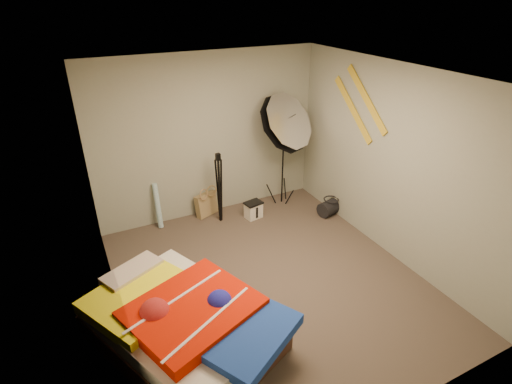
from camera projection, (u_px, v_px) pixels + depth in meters
floor at (270, 281)px, 4.98m from camera, size 4.00×4.00×0.00m
ceiling at (275, 77)px, 3.83m from camera, size 4.00×4.00×0.00m
wall_back at (209, 138)px, 6.00m from camera, size 3.50×0.00×3.50m
wall_front at (408, 308)px, 2.82m from camera, size 3.50×0.00×3.50m
wall_left at (107, 230)px, 3.71m from camera, size 0.00×4.00×4.00m
wall_right at (392, 164)px, 5.10m from camera, size 0.00×4.00×4.00m
tote_bag at (206, 204)px, 6.35m from camera, size 0.40×0.28×0.38m
wrapping_roll at (158, 206)px, 5.97m from camera, size 0.09×0.20×0.69m
camera_case at (253, 210)px, 6.29m from camera, size 0.28×0.22×0.25m
duffel_bag at (330, 207)px, 6.40m from camera, size 0.45×0.33×0.24m
wall_stripe_upper at (367, 99)px, 5.25m from camera, size 0.02×0.91×0.78m
wall_stripe_lower at (353, 110)px, 5.54m from camera, size 0.02×0.91×0.78m
bed at (182, 321)px, 4.01m from camera, size 1.99×2.20×0.54m
photo_umbrella at (283, 124)px, 5.99m from camera, size 1.04×0.95×1.99m
camera_tripod at (219, 183)px, 5.98m from camera, size 0.07×0.07×1.12m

